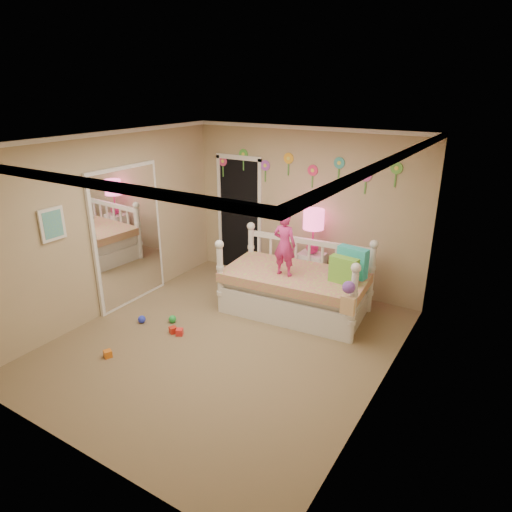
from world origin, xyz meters
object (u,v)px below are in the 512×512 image
Objects in this scene: daybed at (296,276)px; table_lamp at (313,225)px; nightstand at (311,273)px; child at (285,245)px.

daybed is 0.93m from table_lamp.
table_lamp is (0.00, 0.00, 0.81)m from nightstand.
daybed is at bearing -125.98° from child.
nightstand is (0.03, 0.89, -0.75)m from child.
daybed is 0.76m from nightstand.
child is at bearing -127.69° from daybed.
daybed is 0.56m from child.
daybed is at bearing -84.52° from nightstand.
daybed is 2.91× the size of table_lamp.
nightstand is at bearing 0.00° from table_lamp.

